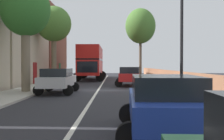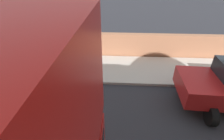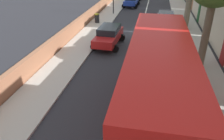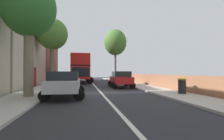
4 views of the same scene
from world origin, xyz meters
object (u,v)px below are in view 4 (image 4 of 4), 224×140
object	(u,v)px
parked_car_red_right_3	(121,78)
street_tree_left_2	(52,35)
parked_car_silver_left_0	(65,83)
street_tree_left_0	(29,10)
litter_bin_right	(182,86)
double_decker_bus	(81,67)
street_tree_right_1	(115,43)

from	to	relation	value
parked_car_red_right_3	street_tree_left_2	xyz separation A→B (m)	(-7.31, 2.93, 4.89)
parked_car_silver_left_0	street_tree_left_0	world-z (taller)	street_tree_left_0
street_tree_left_0	street_tree_left_2	bearing A→B (deg)	90.99
street_tree_left_2	parked_car_red_right_3	bearing A→B (deg)	-21.84
parked_car_red_right_3	litter_bin_right	xyz separation A→B (m)	(2.80, -6.63, -0.31)
double_decker_bus	street_tree_left_2	bearing A→B (deg)	-114.71
parked_car_red_right_3	street_tree_left_2	world-z (taller)	street_tree_left_2
litter_bin_right	street_tree_left_2	bearing A→B (deg)	136.60
double_decker_bus	parked_car_red_right_3	xyz separation A→B (m)	(4.20, -9.68, -1.40)
parked_car_silver_left_0	parked_car_red_right_3	world-z (taller)	parked_car_red_right_3
parked_car_red_right_3	parked_car_silver_left_0	bearing A→B (deg)	-127.70
street_tree_right_1	litter_bin_right	distance (m)	23.81
street_tree_left_2	litter_bin_right	world-z (taller)	street_tree_left_2
street_tree_left_0	litter_bin_right	world-z (taller)	street_tree_left_0
double_decker_bus	parked_car_red_right_3	distance (m)	10.65
street_tree_left_2	double_decker_bus	bearing A→B (deg)	65.29
street_tree_left_0	parked_car_red_right_3	bearing A→B (deg)	41.16
parked_car_silver_left_0	street_tree_right_1	size ratio (longest dim) A/B	0.43
double_decker_bus	street_tree_left_2	distance (m)	8.21
street_tree_left_0	street_tree_right_1	size ratio (longest dim) A/B	0.72
street_tree_left_2	litter_bin_right	xyz separation A→B (m)	(10.11, -9.56, -5.20)
street_tree_left_0	litter_bin_right	bearing A→B (deg)	-2.21
double_decker_bus	parked_car_silver_left_0	size ratio (longest dim) A/B	2.32
street_tree_left_0	litter_bin_right	size ratio (longest dim) A/B	6.97
street_tree_right_1	double_decker_bus	bearing A→B (deg)	-136.12
parked_car_red_right_3	street_tree_left_2	size ratio (longest dim) A/B	0.61
parked_car_red_right_3	litter_bin_right	size ratio (longest dim) A/B	4.51
double_decker_bus	parked_car_silver_left_0	distance (m)	16.23
parked_car_silver_left_0	double_decker_bus	bearing A→B (deg)	87.16
double_decker_bus	parked_car_red_right_3	world-z (taller)	double_decker_bus
parked_car_red_right_3	litter_bin_right	distance (m)	7.21
street_tree_left_2	litter_bin_right	distance (m)	14.85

